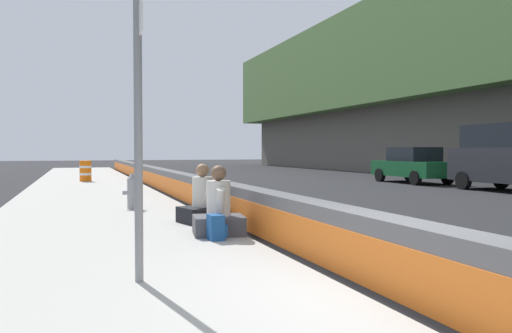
# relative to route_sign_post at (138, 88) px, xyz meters

# --- Properties ---
(ground_plane) EXTENTS (160.00, 160.00, 0.00)m
(ground_plane) POSITION_rel_route_sign_post_xyz_m (-1.37, -2.45, -2.21)
(ground_plane) COLOR #232326
(ground_plane) RESTS_ON ground
(jersey_barrier) EXTENTS (76.00, 0.45, 0.85)m
(jersey_barrier) POSITION_rel_route_sign_post_xyz_m (-1.37, -2.44, -1.79)
(jersey_barrier) COLOR #545456
(jersey_barrier) RESTS_ON ground_plane
(route_sign_post) EXTENTS (0.44, 0.09, 3.60)m
(route_sign_post) POSITION_rel_route_sign_post_xyz_m (0.00, 0.00, 0.00)
(route_sign_post) COLOR gray
(route_sign_post) RESTS_ON sidewalk_strip
(fire_hydrant) EXTENTS (0.26, 0.46, 0.88)m
(fire_hydrant) POSITION_rel_route_sign_post_xyz_m (6.93, -0.63, -1.62)
(fire_hydrant) COLOR gray
(fire_hydrant) RESTS_ON sidewalk_strip
(seated_person_foreground) EXTENTS (0.82, 0.93, 1.16)m
(seated_person_foreground) POSITION_rel_route_sign_post_xyz_m (2.65, -1.61, -1.71)
(seated_person_foreground) COLOR #424247
(seated_person_foreground) RESTS_ON sidewalk_strip
(seated_person_middle) EXTENTS (0.89, 0.98, 1.15)m
(seated_person_middle) POSITION_rel_route_sign_post_xyz_m (4.12, -1.69, -1.71)
(seated_person_middle) COLOR black
(seated_person_middle) RESTS_ON sidewalk_strip
(backpack) EXTENTS (0.32, 0.28, 0.40)m
(backpack) POSITION_rel_route_sign_post_xyz_m (2.17, -1.44, -1.88)
(backpack) COLOR navy
(backpack) RESTS_ON sidewalk_strip
(construction_barrel) EXTENTS (0.54, 0.54, 0.95)m
(construction_barrel) POSITION_rel_route_sign_post_xyz_m (18.88, 0.24, -1.59)
(construction_barrel) COLOR orange
(construction_barrel) RESTS_ON sidewalk_strip
(parked_car_fourth) EXTENTS (4.54, 2.03, 1.71)m
(parked_car_fourth) POSITION_rel_route_sign_post_xyz_m (14.61, -14.50, -1.35)
(parked_car_fourth) COLOR #145128
(parked_car_fourth) RESTS_ON ground_plane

